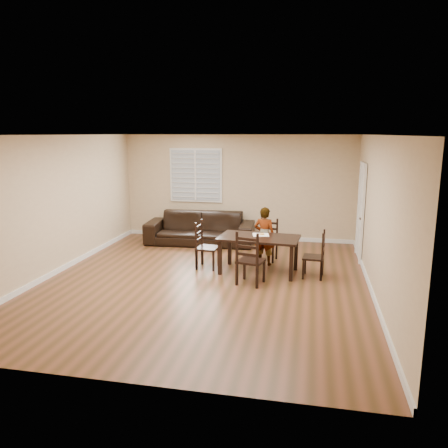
{
  "coord_description": "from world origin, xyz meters",
  "views": [
    {
      "loc": [
        1.92,
        -7.59,
        2.73
      ],
      "look_at": [
        0.25,
        0.54,
        1.0
      ],
      "focal_mm": 35.0,
      "sensor_mm": 36.0,
      "label": 1
    }
  ],
  "objects_px": {
    "chair_near": "(268,241)",
    "sofa": "(200,228)",
    "dining_table": "(259,241)",
    "child": "(264,236)",
    "chair_right": "(319,257)",
    "donut": "(262,234)",
    "chair_far": "(248,262)",
    "chair_left": "(202,247)"
  },
  "relations": [
    {
      "from": "chair_far",
      "to": "dining_table",
      "type": "bearing_deg",
      "value": -82.67
    },
    {
      "from": "dining_table",
      "to": "chair_left",
      "type": "distance_m",
      "value": 1.2
    },
    {
      "from": "chair_far",
      "to": "child",
      "type": "bearing_deg",
      "value": -82.16
    },
    {
      "from": "chair_near",
      "to": "donut",
      "type": "xyz_separation_m",
      "value": [
        -0.06,
        -0.81,
        0.34
      ]
    },
    {
      "from": "child",
      "to": "dining_table",
      "type": "bearing_deg",
      "value": 98.04
    },
    {
      "from": "sofa",
      "to": "chair_near",
      "type": "bearing_deg",
      "value": -33.13
    },
    {
      "from": "dining_table",
      "to": "donut",
      "type": "xyz_separation_m",
      "value": [
        0.03,
        0.17,
        0.11
      ]
    },
    {
      "from": "chair_near",
      "to": "chair_left",
      "type": "height_order",
      "value": "chair_left"
    },
    {
      "from": "dining_table",
      "to": "sofa",
      "type": "bearing_deg",
      "value": 135.22
    },
    {
      "from": "dining_table",
      "to": "child",
      "type": "height_order",
      "value": "child"
    },
    {
      "from": "child",
      "to": "chair_right",
      "type": "bearing_deg",
      "value": 162.52
    },
    {
      "from": "chair_left",
      "to": "chair_far",
      "type": "bearing_deg",
      "value": -126.66
    },
    {
      "from": "chair_left",
      "to": "child",
      "type": "distance_m",
      "value": 1.33
    },
    {
      "from": "chair_left",
      "to": "sofa",
      "type": "distance_m",
      "value": 2.01
    },
    {
      "from": "chair_right",
      "to": "child",
      "type": "bearing_deg",
      "value": -115.48
    },
    {
      "from": "chair_left",
      "to": "child",
      "type": "height_order",
      "value": "child"
    },
    {
      "from": "dining_table",
      "to": "donut",
      "type": "height_order",
      "value": "donut"
    },
    {
      "from": "dining_table",
      "to": "chair_right",
      "type": "xyz_separation_m",
      "value": [
        1.18,
        -0.1,
        -0.22
      ]
    },
    {
      "from": "child",
      "to": "donut",
      "type": "xyz_separation_m",
      "value": [
        -0.01,
        -0.39,
        0.14
      ]
    },
    {
      "from": "sofa",
      "to": "donut",
      "type": "bearing_deg",
      "value": -49.61
    },
    {
      "from": "chair_far",
      "to": "chair_left",
      "type": "xyz_separation_m",
      "value": [
        -1.1,
        0.92,
        -0.01
      ]
    },
    {
      "from": "chair_near",
      "to": "donut",
      "type": "distance_m",
      "value": 0.88
    },
    {
      "from": "chair_far",
      "to": "chair_right",
      "type": "xyz_separation_m",
      "value": [
        1.26,
        0.73,
        -0.04
      ]
    },
    {
      "from": "chair_left",
      "to": "child",
      "type": "xyz_separation_m",
      "value": [
        1.23,
        0.47,
        0.17
      ]
    },
    {
      "from": "chair_near",
      "to": "sofa",
      "type": "bearing_deg",
      "value": 158.68
    },
    {
      "from": "chair_near",
      "to": "donut",
      "type": "height_order",
      "value": "chair_near"
    },
    {
      "from": "chair_right",
      "to": "donut",
      "type": "height_order",
      "value": "chair_right"
    },
    {
      "from": "chair_right",
      "to": "child",
      "type": "xyz_separation_m",
      "value": [
        -1.13,
        0.66,
        0.2
      ]
    },
    {
      "from": "chair_near",
      "to": "donut",
      "type": "relative_size",
      "value": 9.19
    },
    {
      "from": "chair_left",
      "to": "donut",
      "type": "distance_m",
      "value": 1.26
    },
    {
      "from": "donut",
      "to": "child",
      "type": "bearing_deg",
      "value": 88.09
    },
    {
      "from": "dining_table",
      "to": "child",
      "type": "bearing_deg",
      "value": 90.0
    },
    {
      "from": "child",
      "to": "chair_near",
      "type": "bearing_deg",
      "value": -82.98
    },
    {
      "from": "chair_near",
      "to": "child",
      "type": "xyz_separation_m",
      "value": [
        -0.04,
        -0.42,
        0.2
      ]
    },
    {
      "from": "chair_far",
      "to": "sofa",
      "type": "bearing_deg",
      "value": -46.72
    },
    {
      "from": "chair_near",
      "to": "child",
      "type": "height_order",
      "value": "child"
    },
    {
      "from": "donut",
      "to": "sofa",
      "type": "xyz_separation_m",
      "value": [
        -1.77,
        1.86,
        -0.36
      ]
    },
    {
      "from": "chair_left",
      "to": "donut",
      "type": "height_order",
      "value": "chair_left"
    },
    {
      "from": "dining_table",
      "to": "sofa",
      "type": "relative_size",
      "value": 0.61
    },
    {
      "from": "chair_far",
      "to": "chair_left",
      "type": "height_order",
      "value": "chair_far"
    },
    {
      "from": "dining_table",
      "to": "chair_right",
      "type": "distance_m",
      "value": 1.2
    },
    {
      "from": "chair_near",
      "to": "chair_left",
      "type": "xyz_separation_m",
      "value": [
        -1.27,
        -0.88,
        0.03
      ]
    }
  ]
}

